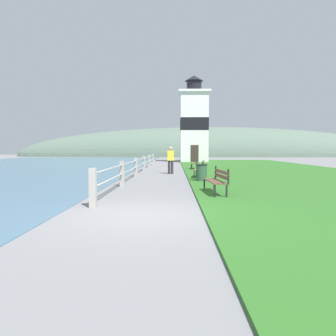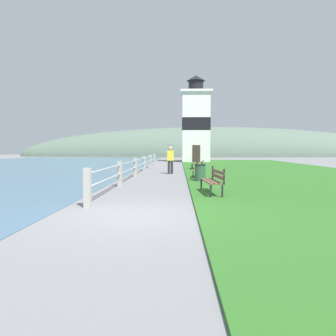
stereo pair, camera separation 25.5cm
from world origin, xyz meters
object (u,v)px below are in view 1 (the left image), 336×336
object	(u,v)px
park_bench_midway	(200,168)
lighthouse	(194,124)
park_bench_near	(217,179)
person_strolling	(171,159)
park_bench_far	(195,162)
trash_bin	(202,173)

from	to	relation	value
park_bench_midway	lighthouse	xyz separation A→B (m)	(0.92, 21.71, 4.02)
park_bench_near	park_bench_midway	bearing A→B (deg)	-94.23
person_strolling	park_bench_near	bearing A→B (deg)	-173.02
park_bench_midway	park_bench_far	size ratio (longest dim) A/B	1.07
lighthouse	trash_bin	xyz separation A→B (m)	(-1.02, -23.70, -4.14)
park_bench_far	trash_bin	bearing A→B (deg)	92.91
park_bench_midway	person_strolling	distance (m)	3.38
lighthouse	trash_bin	size ratio (longest dim) A/B	12.14
park_bench_near	park_bench_far	world-z (taller)	same
park_bench_midway	park_bench_near	bearing A→B (deg)	97.55
park_bench_midway	trash_bin	size ratio (longest dim) A/B	2.31
person_strolling	trash_bin	xyz separation A→B (m)	(1.52, -4.93, -0.50)
trash_bin	person_strolling	bearing A→B (deg)	107.16
lighthouse	person_strolling	world-z (taller)	lighthouse
person_strolling	trash_bin	bearing A→B (deg)	-166.20
lighthouse	park_bench_far	bearing A→B (deg)	-92.91
park_bench_far	person_strolling	size ratio (longest dim) A/B	1.07
park_bench_far	park_bench_midway	bearing A→B (deg)	93.22
person_strolling	park_bench_midway	bearing A→B (deg)	-154.44
park_bench_far	lighthouse	world-z (taller)	lighthouse
park_bench_far	person_strolling	distance (m)	4.76
person_strolling	park_bench_far	bearing A→B (deg)	-25.81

